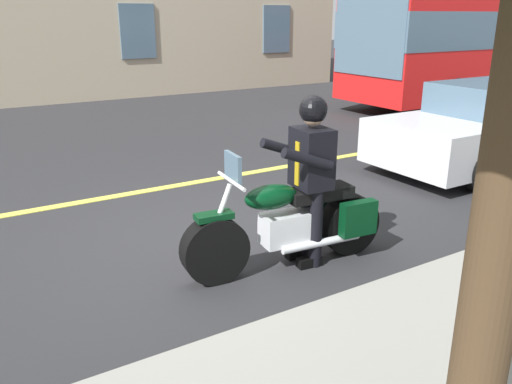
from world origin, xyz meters
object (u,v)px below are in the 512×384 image
at_px(bus_near, 507,36).
at_px(car_silver, 499,125).
at_px(rider_main, 310,166).
at_px(motorcycle_main, 292,224).

height_order(bus_near, car_silver, bus_near).
xyz_separation_m(rider_main, car_silver, (-5.06, -1.35, -0.35)).
xyz_separation_m(bus_near, car_silver, (6.55, 4.46, -1.18)).
distance_m(motorcycle_main, bus_near, 13.22).
distance_m(rider_main, bus_near, 13.01).
distance_m(motorcycle_main, rider_main, 0.61).
bearing_deg(rider_main, motorcycle_main, -5.03).
distance_m(motorcycle_main, car_silver, 5.42).
xyz_separation_m(motorcycle_main, rider_main, (-0.19, 0.02, 0.58)).
height_order(rider_main, car_silver, rider_main).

